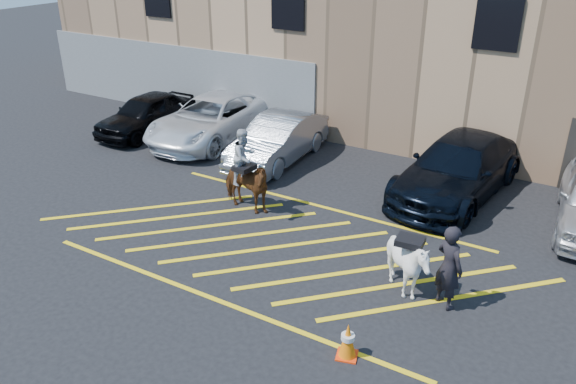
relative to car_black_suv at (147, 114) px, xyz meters
The scene contains 11 objects.
ground 9.79m from the car_black_suv, 26.95° to the right, with size 90.00×90.00×0.00m, color black.
car_black_suv is the anchor object (origin of this frame).
car_white_pickup 2.66m from the car_black_suv, 13.97° to the left, with size 2.62×5.68×1.58m, color white.
car_silver_sedan 5.79m from the car_black_suv, ahead, with size 1.59×4.57×1.51m, color gray.
car_blue_suv 11.63m from the car_black_suv, ahead, with size 2.33×5.73×1.66m, color black.
handler 13.81m from the car_black_suv, 20.92° to the right, with size 0.68×0.45×1.86m, color black.
warehouse 11.89m from the car_black_suv, 41.04° to the left, with size 32.42×10.20×7.30m.
hatching_zone 9.93m from the car_black_suv, 28.50° to the right, with size 12.60×5.12×0.01m.
mounted_bay 7.71m from the car_black_suv, 26.66° to the right, with size 1.88×1.05×2.36m.
saddled_white 13.04m from the car_black_suv, 22.39° to the right, with size 1.27×1.41×1.46m.
traffic_cone 13.93m from the car_black_suv, 31.96° to the right, with size 0.47×0.47×0.73m.
Camera 1 is at (6.26, -10.41, 7.17)m, focal length 35.00 mm.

